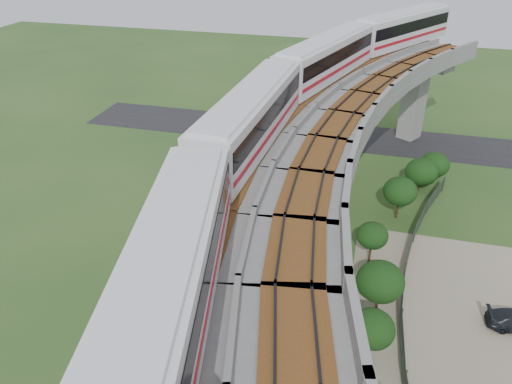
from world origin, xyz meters
TOP-DOWN VIEW (x-y plane):
  - ground at (0.00, 0.00)m, footprint 160.00×160.00m
  - dirt_lot at (14.00, -2.00)m, footprint 18.00×26.00m
  - asphalt_road at (0.00, 30.00)m, footprint 60.00×8.00m
  - viaduct at (3.84, 0.00)m, footprint 19.58×73.98m
  - metro_train at (1.07, 9.23)m, footprint 15.67×60.56m
  - fence at (9.75, 0.00)m, footprint 3.87×38.73m
  - tree_0 at (11.33, 21.17)m, footprint 2.85×2.85m
  - tree_1 at (10.03, 18.83)m, footprint 3.02×3.02m
  - tree_2 at (8.03, 13.30)m, footprint 2.87×2.87m
  - tree_3 at (6.12, 6.28)m, footprint 2.34×2.34m
  - tree_4 at (6.91, 1.03)m, footprint 3.13×3.13m
  - tree_5 at (6.66, -3.21)m, footprint 2.64×2.64m

SIDE VIEW (x-z plane):
  - ground at x=0.00m, z-range 0.00..0.00m
  - asphalt_road at x=0.00m, z-range 0.00..0.03m
  - dirt_lot at x=14.00m, z-range 0.00..0.04m
  - fence at x=9.75m, z-range 0.00..1.50m
  - tree_0 at x=11.33m, z-range 0.28..3.27m
  - tree_1 at x=10.03m, z-range 0.35..3.62m
  - tree_5 at x=6.66m, z-range 0.64..4.16m
  - tree_3 at x=6.12m, z-range 0.73..4.20m
  - tree_4 at x=6.91m, z-range 0.60..4.46m
  - tree_2 at x=8.03m, z-range 0.72..4.59m
  - viaduct at x=3.84m, z-range 3.35..14.75m
  - metro_train at x=1.07m, z-range 10.49..14.13m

